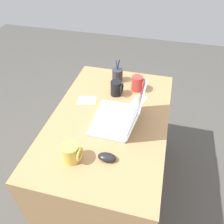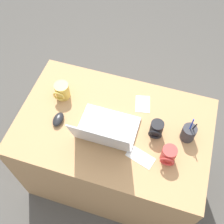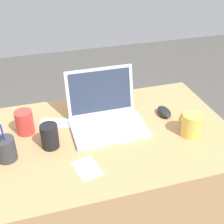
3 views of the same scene
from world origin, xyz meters
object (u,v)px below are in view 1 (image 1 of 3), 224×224
(coffee_mug_tall, at_px, (116,88))
(pen_holder, at_px, (117,75))
(coffee_mug_spare, at_px, (71,153))
(coffee_mug_white, at_px, (138,83))
(laptop, at_px, (120,116))
(computer_mouse, at_px, (107,157))

(coffee_mug_tall, bearing_deg, pen_holder, -169.08)
(coffee_mug_tall, bearing_deg, coffee_mug_spare, -8.66)
(coffee_mug_white, bearing_deg, pen_holder, -115.76)
(laptop, relative_size, pen_holder, 1.92)
(computer_mouse, bearing_deg, pen_holder, -171.42)
(pen_holder, bearing_deg, coffee_mug_tall, 10.92)
(coffee_mug_tall, bearing_deg, laptop, 18.24)
(coffee_mug_white, xyz_separation_m, pen_holder, (-0.08, -0.17, -0.00))
(pen_holder, bearing_deg, laptop, 15.40)
(coffee_mug_spare, bearing_deg, laptop, 151.86)
(computer_mouse, xyz_separation_m, coffee_mug_white, (-0.65, 0.05, 0.04))
(laptop, xyz_separation_m, coffee_mug_tall, (-0.27, -0.09, 0.01))
(laptop, bearing_deg, computer_mouse, -0.98)
(coffee_mug_white, relative_size, coffee_mug_spare, 1.04)
(coffee_mug_white, bearing_deg, computer_mouse, -4.39)
(computer_mouse, relative_size, coffee_mug_tall, 0.92)
(pen_holder, bearing_deg, coffee_mug_white, 64.24)
(coffee_mug_tall, bearing_deg, computer_mouse, 8.44)
(laptop, distance_m, coffee_mug_tall, 0.28)
(computer_mouse, xyz_separation_m, coffee_mug_tall, (-0.56, -0.08, 0.04))
(coffee_mug_spare, height_order, pen_holder, pen_holder)
(coffee_mug_spare, bearing_deg, coffee_mug_tall, 171.34)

